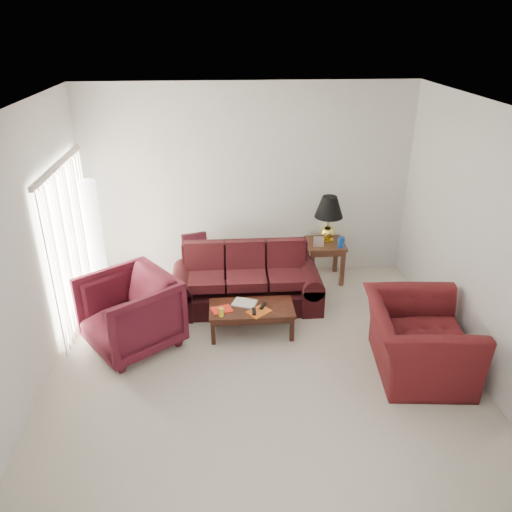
{
  "coord_description": "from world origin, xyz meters",
  "views": [
    {
      "loc": [
        -0.41,
        -4.86,
        3.79
      ],
      "look_at": [
        0.0,
        0.85,
        1.05
      ],
      "focal_mm": 35.0,
      "sensor_mm": 36.0,
      "label": 1
    }
  ],
  "objects_px": {
    "floor_lamp": "(94,237)",
    "end_table": "(324,261)",
    "armchair_left": "(130,313)",
    "coffee_table": "(252,320)",
    "armchair_right": "(418,340)",
    "sofa": "(246,279)"
  },
  "relations": [
    {
      "from": "armchair_left",
      "to": "armchair_right",
      "type": "distance_m",
      "value": 3.48
    },
    {
      "from": "sofa",
      "to": "floor_lamp",
      "type": "height_order",
      "value": "floor_lamp"
    },
    {
      "from": "floor_lamp",
      "to": "coffee_table",
      "type": "relative_size",
      "value": 1.61
    },
    {
      "from": "floor_lamp",
      "to": "end_table",
      "type": "bearing_deg",
      "value": 2.27
    },
    {
      "from": "armchair_right",
      "to": "coffee_table",
      "type": "distance_m",
      "value": 2.1
    },
    {
      "from": "sofa",
      "to": "armchair_right",
      "type": "xyz_separation_m",
      "value": [
        1.9,
        -1.61,
        -0.01
      ]
    },
    {
      "from": "sofa",
      "to": "coffee_table",
      "type": "height_order",
      "value": "sofa"
    },
    {
      "from": "sofa",
      "to": "armchair_left",
      "type": "height_order",
      "value": "armchair_left"
    },
    {
      "from": "sofa",
      "to": "armchair_right",
      "type": "relative_size",
      "value": 1.64
    },
    {
      "from": "armchair_left",
      "to": "coffee_table",
      "type": "xyz_separation_m",
      "value": [
        1.53,
        0.17,
        -0.28
      ]
    },
    {
      "from": "armchair_left",
      "to": "armchair_right",
      "type": "height_order",
      "value": "armchair_left"
    },
    {
      "from": "sofa",
      "to": "end_table",
      "type": "relative_size",
      "value": 3.34
    },
    {
      "from": "armchair_right",
      "to": "coffee_table",
      "type": "height_order",
      "value": "armchair_right"
    },
    {
      "from": "end_table",
      "to": "armchair_right",
      "type": "relative_size",
      "value": 0.49
    },
    {
      "from": "sofa",
      "to": "end_table",
      "type": "xyz_separation_m",
      "value": [
        1.28,
        0.74,
        -0.12
      ]
    },
    {
      "from": "sofa",
      "to": "armchair_left",
      "type": "xyz_separation_m",
      "value": [
        -1.49,
        -0.86,
        0.04
      ]
    },
    {
      "from": "floor_lamp",
      "to": "armchair_right",
      "type": "distance_m",
      "value": 4.68
    },
    {
      "from": "coffee_table",
      "to": "end_table",
      "type": "bearing_deg",
      "value": 54.47
    },
    {
      "from": "armchair_right",
      "to": "coffee_table",
      "type": "xyz_separation_m",
      "value": [
        -1.87,
        0.92,
        -0.23
      ]
    },
    {
      "from": "sofa",
      "to": "end_table",
      "type": "bearing_deg",
      "value": 31.46
    },
    {
      "from": "sofa",
      "to": "floor_lamp",
      "type": "relative_size",
      "value": 1.2
    },
    {
      "from": "armchair_left",
      "to": "armchair_right",
      "type": "relative_size",
      "value": 0.81
    }
  ]
}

